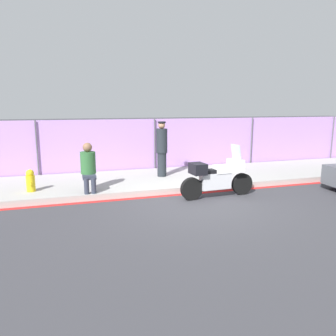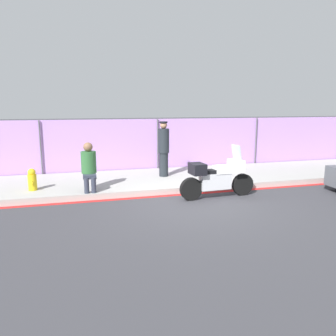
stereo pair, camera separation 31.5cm
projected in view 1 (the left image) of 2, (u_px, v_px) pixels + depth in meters
name	position (u px, v px, depth m)	size (l,w,h in m)	color
ground_plane	(196.00, 203.00, 8.66)	(120.00, 120.00, 0.00)	#38383D
sidewalk	(167.00, 179.00, 11.08)	(30.91, 3.16, 0.18)	#9E9E99
curb_paint_stripe	(184.00, 194.00, 9.53)	(30.91, 0.18, 0.01)	red
storefront_fence	(154.00, 146.00, 12.47)	(29.37, 0.17, 2.05)	#AD7FC6
motorcycle	(217.00, 177.00, 9.13)	(2.23, 0.59, 1.47)	black
officer_standing	(162.00, 148.00, 10.96)	(0.37, 0.37, 1.85)	#1E2328
person_seated_on_curb	(88.00, 165.00, 9.12)	(0.42, 0.71, 1.35)	#2D3342
fire_hydrant	(30.00, 181.00, 9.10)	(0.24, 0.30, 0.63)	gold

